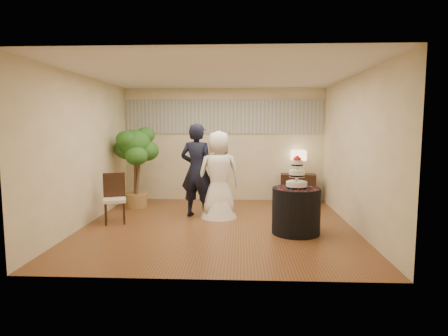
{
  "coord_description": "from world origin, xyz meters",
  "views": [
    {
      "loc": [
        0.43,
        -6.89,
        1.88
      ],
      "look_at": [
        0.1,
        0.4,
        1.05
      ],
      "focal_mm": 30.0,
      "sensor_mm": 36.0,
      "label": 1
    }
  ],
  "objects_px": {
    "side_chair": "(115,199)",
    "bride": "(219,174)",
    "wedding_cake": "(297,172)",
    "groom": "(197,170)",
    "ficus_tree": "(136,167)",
    "cake_table": "(296,211)",
    "table_lamp": "(298,162)",
    "console": "(298,188)"
  },
  "relations": [
    {
      "from": "side_chair",
      "to": "bride",
      "type": "bearing_deg",
      "value": -3.26
    },
    {
      "from": "console",
      "to": "table_lamp",
      "type": "xyz_separation_m",
      "value": [
        0.0,
        0.0,
        0.64
      ]
    },
    {
      "from": "console",
      "to": "table_lamp",
      "type": "bearing_deg",
      "value": 0.0
    },
    {
      "from": "groom",
      "to": "ficus_tree",
      "type": "height_order",
      "value": "groom"
    },
    {
      "from": "table_lamp",
      "to": "ficus_tree",
      "type": "distance_m",
      "value": 3.89
    },
    {
      "from": "bride",
      "to": "wedding_cake",
      "type": "height_order",
      "value": "bride"
    },
    {
      "from": "bride",
      "to": "table_lamp",
      "type": "height_order",
      "value": "bride"
    },
    {
      "from": "side_chair",
      "to": "cake_table",
      "type": "bearing_deg",
      "value": -27.79
    },
    {
      "from": "groom",
      "to": "table_lamp",
      "type": "xyz_separation_m",
      "value": [
        2.31,
        1.56,
        0.02
      ]
    },
    {
      "from": "ficus_tree",
      "to": "bride",
      "type": "bearing_deg",
      "value": -23.43
    },
    {
      "from": "bride",
      "to": "table_lamp",
      "type": "bearing_deg",
      "value": -152.79
    },
    {
      "from": "groom",
      "to": "side_chair",
      "type": "xyz_separation_m",
      "value": [
        -1.53,
        -0.6,
        -0.49
      ]
    },
    {
      "from": "console",
      "to": "ficus_tree",
      "type": "height_order",
      "value": "ficus_tree"
    },
    {
      "from": "bride",
      "to": "table_lamp",
      "type": "distance_m",
      "value": 2.46
    },
    {
      "from": "groom",
      "to": "bride",
      "type": "bearing_deg",
      "value": -173.04
    },
    {
      "from": "console",
      "to": "table_lamp",
      "type": "distance_m",
      "value": 0.64
    },
    {
      "from": "bride",
      "to": "console",
      "type": "height_order",
      "value": "bride"
    },
    {
      "from": "groom",
      "to": "ficus_tree",
      "type": "distance_m",
      "value": 1.7
    },
    {
      "from": "table_lamp",
      "to": "side_chair",
      "type": "xyz_separation_m",
      "value": [
        -3.84,
        -2.16,
        -0.51
      ]
    },
    {
      "from": "groom",
      "to": "wedding_cake",
      "type": "height_order",
      "value": "groom"
    },
    {
      "from": "side_chair",
      "to": "ficus_tree",
      "type": "bearing_deg",
      "value": 70.31
    },
    {
      "from": "wedding_cake",
      "to": "console",
      "type": "bearing_deg",
      "value": 80.79
    },
    {
      "from": "cake_table",
      "to": "console",
      "type": "xyz_separation_m",
      "value": [
        0.44,
        2.71,
        -0.05
      ]
    },
    {
      "from": "ficus_tree",
      "to": "side_chair",
      "type": "height_order",
      "value": "ficus_tree"
    },
    {
      "from": "wedding_cake",
      "to": "groom",
      "type": "bearing_deg",
      "value": 148.31
    },
    {
      "from": "wedding_cake",
      "to": "side_chair",
      "type": "relative_size",
      "value": 0.59
    },
    {
      "from": "cake_table",
      "to": "table_lamp",
      "type": "height_order",
      "value": "table_lamp"
    },
    {
      "from": "groom",
      "to": "console",
      "type": "distance_m",
      "value": 2.85
    },
    {
      "from": "bride",
      "to": "console",
      "type": "distance_m",
      "value": 2.52
    },
    {
      "from": "groom",
      "to": "cake_table",
      "type": "bearing_deg",
      "value": 162.4
    },
    {
      "from": "groom",
      "to": "ficus_tree",
      "type": "relative_size",
      "value": 1.03
    },
    {
      "from": "cake_table",
      "to": "side_chair",
      "type": "relative_size",
      "value": 0.87
    },
    {
      "from": "wedding_cake",
      "to": "table_lamp",
      "type": "xyz_separation_m",
      "value": [
        0.44,
        2.71,
        -0.1
      ]
    },
    {
      "from": "cake_table",
      "to": "ficus_tree",
      "type": "bearing_deg",
      "value": 150.04
    },
    {
      "from": "groom",
      "to": "wedding_cake",
      "type": "distance_m",
      "value": 2.2
    },
    {
      "from": "console",
      "to": "wedding_cake",
      "type": "bearing_deg",
      "value": -92.58
    },
    {
      "from": "wedding_cake",
      "to": "table_lamp",
      "type": "height_order",
      "value": "wedding_cake"
    },
    {
      "from": "bride",
      "to": "cake_table",
      "type": "bearing_deg",
      "value": 128.41
    },
    {
      "from": "table_lamp",
      "to": "ficus_tree",
      "type": "relative_size",
      "value": 0.31
    },
    {
      "from": "console",
      "to": "side_chair",
      "type": "distance_m",
      "value": 4.4
    },
    {
      "from": "groom",
      "to": "side_chair",
      "type": "height_order",
      "value": "groom"
    },
    {
      "from": "cake_table",
      "to": "table_lamp",
      "type": "xyz_separation_m",
      "value": [
        0.44,
        2.71,
        0.59
      ]
    }
  ]
}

